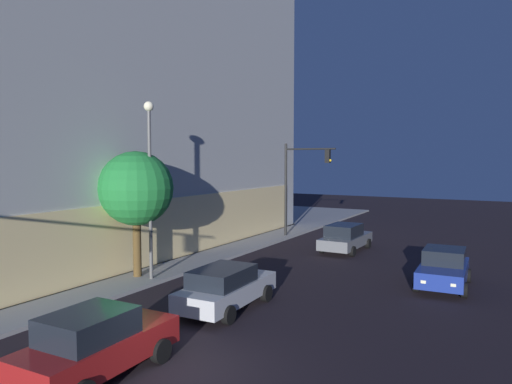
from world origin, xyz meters
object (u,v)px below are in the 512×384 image
object	(u,v)px
sidewalk_tree	(136,189)
car_grey	(345,237)
car_red	(96,343)
modern_building	(16,84)
car_blue	(444,268)
traffic_light_far_corner	(300,175)
car_silver	(226,287)
street_lamp_sidewalk	(150,168)

from	to	relation	value
sidewalk_tree	car_grey	xyz separation A→B (m)	(11.26, -6.22, -3.39)
sidewalk_tree	car_red	size ratio (longest dim) A/B	1.31
modern_building	car_grey	xyz separation A→B (m)	(6.58, -21.66, -9.95)
sidewalk_tree	car_blue	distance (m)	14.20
traffic_light_far_corner	car_red	distance (m)	22.58
car_silver	car_blue	xyz separation A→B (m)	(7.31, -6.63, -0.01)
car_grey	car_red	bearing A→B (deg)	179.48
street_lamp_sidewalk	car_blue	xyz separation A→B (m)	(5.65, -11.74, -4.35)
traffic_light_far_corner	modern_building	bearing A→B (deg)	118.16
car_silver	car_grey	world-z (taller)	car_grey
modern_building	car_grey	distance (m)	24.72
street_lamp_sidewalk	car_red	size ratio (longest dim) A/B	1.80
sidewalk_tree	car_red	distance (m)	10.51
car_red	sidewalk_tree	bearing A→B (deg)	37.39
car_grey	traffic_light_far_corner	bearing A→B (deg)	56.82
modern_building	traffic_light_far_corner	xyz separation A→B (m)	(9.34, -17.44, -6.32)
car_red	traffic_light_far_corner	bearing A→B (deg)	10.44
sidewalk_tree	car_silver	bearing A→B (deg)	-105.66
street_lamp_sidewalk	car_blue	size ratio (longest dim) A/B	1.84
street_lamp_sidewalk	car_grey	bearing A→B (deg)	-25.52
sidewalk_tree	car_red	xyz separation A→B (m)	(-7.92, -6.05, -3.33)
modern_building	traffic_light_far_corner	size ratio (longest dim) A/B	4.61
traffic_light_far_corner	car_silver	size ratio (longest dim) A/B	1.37
traffic_light_far_corner	street_lamp_sidewalk	bearing A→B (deg)	175.25
street_lamp_sidewalk	car_grey	xyz separation A→B (m)	(11.26, -5.38, -4.34)
street_lamp_sidewalk	car_grey	size ratio (longest dim) A/B	1.67
modern_building	car_red	xyz separation A→B (m)	(-12.59, -21.48, -9.89)
traffic_light_far_corner	sidewalk_tree	world-z (taller)	traffic_light_far_corner
car_red	car_silver	world-z (taller)	car_red
street_lamp_sidewalk	car_silver	world-z (taller)	street_lamp_sidewalk
traffic_light_far_corner	car_grey	bearing A→B (deg)	-123.18
traffic_light_far_corner	car_red	bearing A→B (deg)	-169.56
traffic_light_far_corner	car_blue	size ratio (longest dim) A/B	1.50
modern_building	car_blue	world-z (taller)	modern_building
sidewalk_tree	car_silver	distance (m)	7.05
street_lamp_sidewalk	car_red	world-z (taller)	street_lamp_sidewalk
modern_building	car_blue	distance (m)	29.75
street_lamp_sidewalk	car_grey	world-z (taller)	street_lamp_sidewalk
sidewalk_tree	car_blue	bearing A→B (deg)	-65.85
car_silver	car_blue	world-z (taller)	car_blue
modern_building	sidewalk_tree	distance (m)	17.41
modern_building	car_red	bearing A→B (deg)	-120.38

